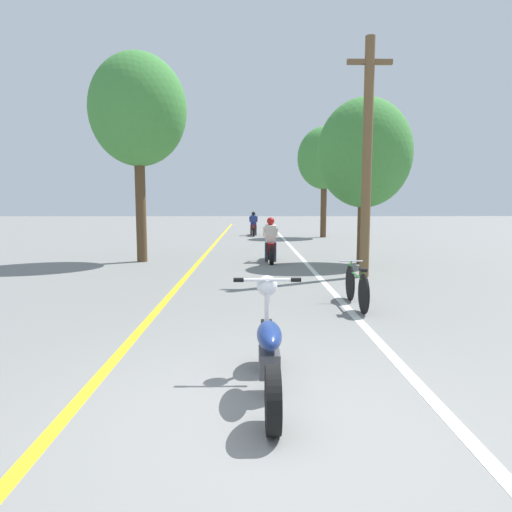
% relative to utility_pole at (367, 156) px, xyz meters
% --- Properties ---
extents(ground_plane, '(120.00, 120.00, 0.00)m').
position_rel_utility_pole_xyz_m(ground_plane, '(-2.82, -7.70, -3.01)').
color(ground_plane, slate).
extents(lane_stripe_center, '(0.14, 48.00, 0.01)m').
position_rel_utility_pole_xyz_m(lane_stripe_center, '(-4.52, 4.84, -3.01)').
color(lane_stripe_center, yellow).
rests_on(lane_stripe_center, ground).
extents(lane_stripe_edge, '(0.14, 48.00, 0.01)m').
position_rel_utility_pole_xyz_m(lane_stripe_edge, '(-1.16, 4.84, -3.01)').
color(lane_stripe_edge, white).
rests_on(lane_stripe_edge, ground).
extents(utility_pole, '(1.10, 0.24, 5.84)m').
position_rel_utility_pole_xyz_m(utility_pole, '(0.00, 0.00, 0.00)').
color(utility_pole, brown).
rests_on(utility_pole, ground).
extents(roadside_tree_right_near, '(2.85, 2.56, 4.99)m').
position_rel_utility_pole_xyz_m(roadside_tree_right_near, '(0.56, 2.52, 0.33)').
color(roadside_tree_right_near, '#513A23').
rests_on(roadside_tree_right_near, ground).
extents(roadside_tree_right_far, '(2.87, 2.59, 5.89)m').
position_rel_utility_pole_xyz_m(roadside_tree_right_far, '(1.07, 13.28, 1.19)').
color(roadside_tree_right_far, '#513A23').
rests_on(roadside_tree_right_far, ground).
extents(roadside_tree_left, '(2.99, 2.69, 6.43)m').
position_rel_utility_pole_xyz_m(roadside_tree_left, '(-6.34, 3.06, 1.66)').
color(roadside_tree_left, '#513A23').
rests_on(roadside_tree_left, ground).
extents(motorcycle_foreground, '(0.73, 2.03, 1.08)m').
position_rel_utility_pole_xyz_m(motorcycle_foreground, '(-2.71, -7.09, -2.57)').
color(motorcycle_foreground, black).
rests_on(motorcycle_foreground, ground).
extents(motorcycle_rider_lead, '(0.50, 1.96, 1.41)m').
position_rel_utility_pole_xyz_m(motorcycle_rider_lead, '(-2.25, 3.00, -2.47)').
color(motorcycle_rider_lead, black).
rests_on(motorcycle_rider_lead, ground).
extents(motorcycle_rider_far, '(0.50, 2.11, 1.36)m').
position_rel_utility_pole_xyz_m(motorcycle_rider_far, '(-2.71, 14.70, -2.50)').
color(motorcycle_rider_far, black).
rests_on(motorcycle_rider_far, ground).
extents(bicycle_parked, '(0.44, 1.73, 0.79)m').
position_rel_utility_pole_xyz_m(bicycle_parked, '(-0.98, -3.37, -2.65)').
color(bicycle_parked, black).
rests_on(bicycle_parked, ground).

